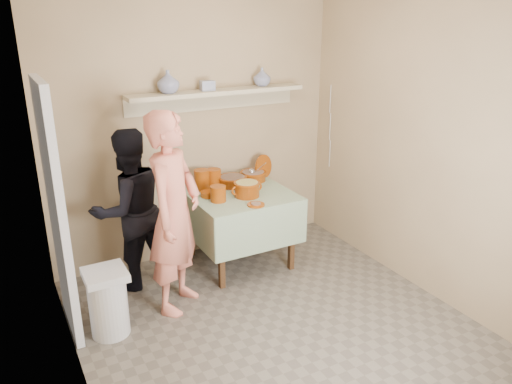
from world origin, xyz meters
TOP-DOWN VIEW (x-y plane):
  - ground at (0.00, 0.00)m, footprint 3.50×3.50m
  - tile_panel at (-1.46, 0.95)m, footprint 0.06×0.70m
  - plate_stack_a at (-0.04, 1.53)m, footprint 0.15×0.15m
  - plate_stack_b at (0.11, 1.57)m, footprint 0.15×0.15m
  - bowl_stack at (-0.03, 1.16)m, footprint 0.15×0.15m
  - empty_bowl at (-0.05, 1.32)m, footprint 0.17×0.17m
  - propped_lid at (0.69, 1.58)m, footprint 0.26×0.15m
  - vase_right at (0.70, 1.64)m, footprint 0.23×0.23m
  - vase_left at (-0.29, 1.63)m, footprint 0.26×0.26m
  - ceramic_box at (0.09, 1.62)m, footprint 0.14×0.11m
  - person_cook at (-0.58, 0.83)m, footprint 0.73×0.74m
  - person_helper at (-0.82, 1.38)m, footprint 0.83×0.71m
  - room_shell at (0.00, 0.00)m, footprint 3.04×3.54m
  - serving_table at (0.25, 1.28)m, footprint 0.97×0.97m
  - cazuela_meat_a at (0.28, 1.49)m, footprint 0.30×0.30m
  - cazuela_meat_b at (0.54, 1.53)m, footprint 0.28×0.28m
  - ladle at (0.52, 1.51)m, footprint 0.08×0.26m
  - cazuela_rice at (0.27, 1.14)m, footprint 0.33×0.25m
  - front_plate at (0.22, 0.89)m, footprint 0.16×0.16m
  - wall_shelf at (0.20, 1.65)m, footprint 1.80×0.25m
  - trash_bin at (-1.21, 0.68)m, footprint 0.32×0.32m
  - electrical_cord at (1.47, 1.48)m, footprint 0.01×0.05m

SIDE VIEW (x-z plane):
  - ground at x=0.00m, z-range 0.00..0.00m
  - trash_bin at x=-1.21m, z-range 0.00..0.56m
  - serving_table at x=0.25m, z-range 0.26..1.02m
  - person_helper at x=-0.82m, z-range 0.00..1.49m
  - front_plate at x=0.22m, z-range 0.76..0.78m
  - empty_bowl at x=-0.05m, z-range 0.76..0.81m
  - cazuela_meat_a at x=0.28m, z-range 0.77..0.87m
  - cazuela_meat_b at x=0.54m, z-range 0.77..0.87m
  - bowl_stack at x=-0.03m, z-range 0.76..0.91m
  - cazuela_rice at x=0.27m, z-range 0.77..0.92m
  - plate_stack_b at x=0.11m, z-range 0.76..0.94m
  - person_cook at x=-0.58m, z-range 0.00..1.72m
  - plate_stack_a at x=-0.04m, z-range 0.76..0.97m
  - ladle at x=0.52m, z-range 0.78..0.97m
  - propped_lid at x=0.69m, z-range 0.75..1.01m
  - tile_panel at x=-1.46m, z-range 0.00..2.00m
  - electrical_cord at x=1.47m, z-range 0.80..1.70m
  - room_shell at x=0.00m, z-range 0.30..2.92m
  - wall_shelf at x=0.20m, z-range 1.57..1.78m
  - ceramic_box at x=0.09m, z-range 1.72..1.81m
  - vase_right at x=0.70m, z-range 1.72..1.90m
  - vase_left at x=-0.29m, z-range 1.72..1.93m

